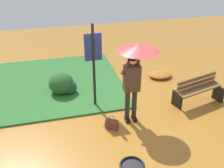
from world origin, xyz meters
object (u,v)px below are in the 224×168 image
object	(u,v)px
info_sign_post	(93,57)
handbag	(112,124)
person_with_umbrella	(136,63)
park_bench	(198,90)

from	to	relation	value
info_sign_post	handbag	distance (m)	1.74
info_sign_post	handbag	size ratio (longest dim) A/B	6.22
handbag	person_with_umbrella	bearing A→B (deg)	22.00
person_with_umbrella	handbag	size ratio (longest dim) A/B	5.53
person_with_umbrella	handbag	distance (m)	1.58
park_bench	info_sign_post	bearing A→B (deg)	168.33
person_with_umbrella	info_sign_post	bearing A→B (deg)	133.36
info_sign_post	park_bench	size ratio (longest dim) A/B	1.61
park_bench	handbag	bearing A→B (deg)	-168.20
person_with_umbrella	info_sign_post	distance (m)	1.20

